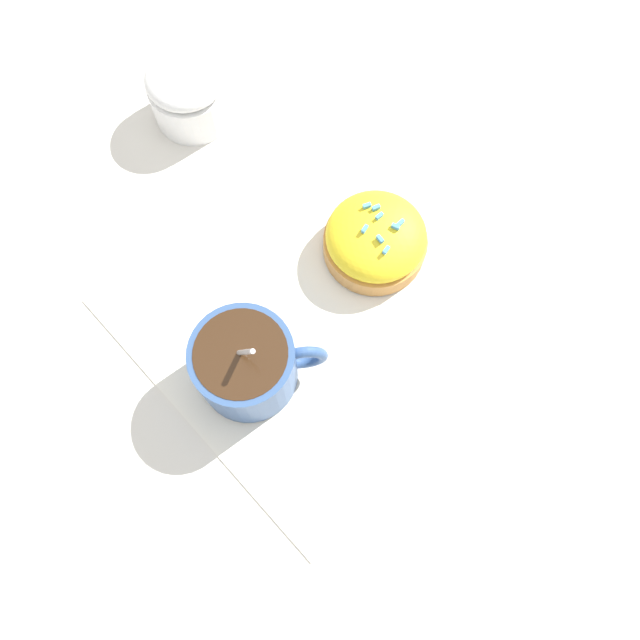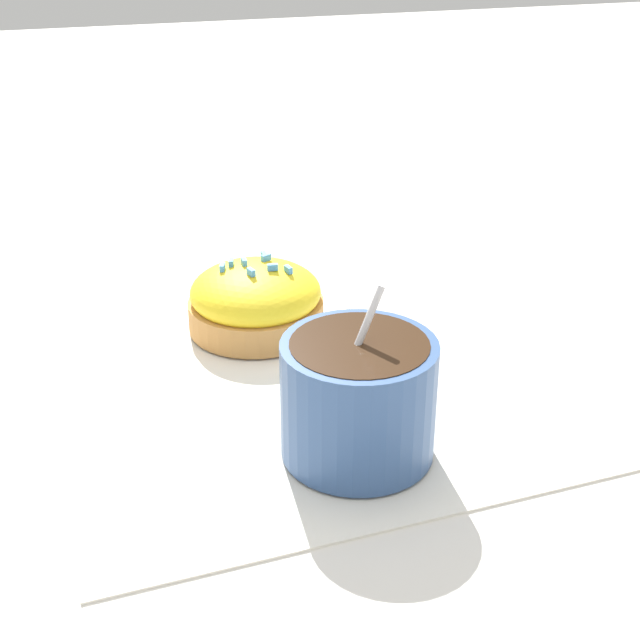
% 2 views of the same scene
% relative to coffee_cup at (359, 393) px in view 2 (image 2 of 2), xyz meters
% --- Properties ---
extents(ground_plane, '(3.00, 3.00, 0.00)m').
position_rel_coffee_cup_xyz_m(ground_plane, '(-0.08, -0.01, -0.04)').
color(ground_plane, silver).
extents(paper_napkin, '(0.30, 0.31, 0.00)m').
position_rel_coffee_cup_xyz_m(paper_napkin, '(-0.08, -0.01, -0.04)').
color(paper_napkin, white).
rests_on(paper_napkin, ground_plane).
extents(coffee_cup, '(0.10, 0.08, 0.10)m').
position_rel_coffee_cup_xyz_m(coffee_cup, '(0.00, 0.00, 0.00)').
color(coffee_cup, '#335184').
rests_on(coffee_cup, paper_napkin).
extents(frosted_pastry, '(0.09, 0.09, 0.05)m').
position_rel_coffee_cup_xyz_m(frosted_pastry, '(-0.16, -0.02, -0.02)').
color(frosted_pastry, '#C18442').
rests_on(frosted_pastry, paper_napkin).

